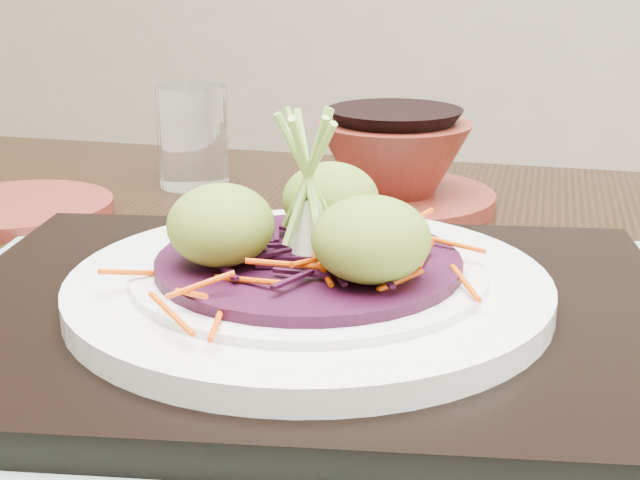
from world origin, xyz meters
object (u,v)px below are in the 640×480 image
(serving_tray, at_px, (309,315))
(water_glass, at_px, (193,136))
(terracotta_bowl_set, at_px, (393,169))
(white_plate, at_px, (309,285))
(dining_table, at_px, (298,463))
(terracotta_side_plate, at_px, (20,208))

(serving_tray, distance_m, water_glass, 0.35)
(water_glass, height_order, terracotta_bowl_set, water_glass)
(white_plate, relative_size, terracotta_bowl_set, 1.18)
(dining_table, bearing_deg, serving_tray, -63.44)
(terracotta_side_plate, xyz_separation_m, terracotta_bowl_set, (0.28, 0.11, 0.03))
(terracotta_side_plate, bearing_deg, white_plate, -28.02)
(terracotta_side_plate, bearing_deg, terracotta_bowl_set, 21.86)
(water_glass, bearing_deg, white_plate, -54.78)
(serving_tray, xyz_separation_m, terracotta_side_plate, (-0.29, 0.16, -0.01))
(dining_table, relative_size, serving_tray, 3.23)
(terracotta_side_plate, relative_size, water_glass, 1.65)
(white_plate, xyz_separation_m, water_glass, (-0.20, 0.28, 0.01))
(dining_table, relative_size, terracotta_bowl_set, 5.87)
(terracotta_side_plate, height_order, water_glass, water_glass)
(terracotta_bowl_set, bearing_deg, terracotta_side_plate, -158.14)
(dining_table, distance_m, water_glass, 0.34)
(dining_table, xyz_separation_m, terracotta_bowl_set, (0.00, 0.23, 0.13))
(white_plate, bearing_deg, serving_tray, 90.00)
(serving_tray, height_order, terracotta_side_plate, serving_tray)
(serving_tray, bearing_deg, terracotta_side_plate, 140.24)
(water_glass, bearing_deg, serving_tray, -54.78)
(dining_table, height_order, serving_tray, serving_tray)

